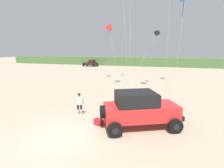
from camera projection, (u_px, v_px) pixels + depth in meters
ground_plane at (63, 138)px, 9.28m from camera, size 220.00×220.00×0.00m
dune_ridge at (132, 61)px, 55.22m from camera, size 90.00×6.35×2.64m
jeep at (140, 109)px, 10.32m from camera, size 5.00×4.04×2.26m
person_watching at (79, 103)px, 12.34m from camera, size 0.59×0.42×1.67m
cooler_box at (99, 122)px, 10.84m from camera, size 0.65×0.54×0.38m
distant_pickup at (91, 63)px, 52.12m from camera, size 4.83×2.99×1.98m
kite_purple_stunt at (110, 29)px, 26.23m from camera, size 3.53×6.16×8.62m
kite_pink_ribbon at (157, 35)px, 21.61m from camera, size 3.46×4.94×7.21m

